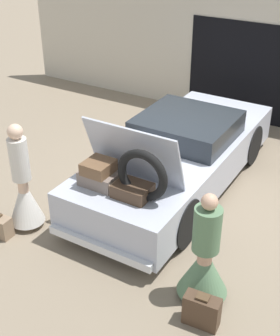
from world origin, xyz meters
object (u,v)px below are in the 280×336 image
object	(u,v)px
car	(178,157)
person_left	(24,191)
person_right	(204,262)
suitcase_beside_right_person	(202,311)

from	to	relation	value
car	person_left	xyz separation A→B (m)	(-1.48, -2.21, 0.03)
person_right	suitcase_beside_right_person	distance (m)	0.59
person_left	suitcase_beside_right_person	world-z (taller)	person_left
car	suitcase_beside_right_person	xyz separation A→B (m)	(1.67, -2.63, -0.38)
person_left	suitcase_beside_right_person	distance (m)	3.20
person_left	person_right	xyz separation A→B (m)	(2.95, 0.02, -0.08)
car	person_right	size ratio (longest dim) A/B	3.12
person_right	car	bearing A→B (deg)	39.70
car	suitcase_beside_right_person	size ratio (longest dim) A/B	10.74
person_left	person_right	bearing A→B (deg)	77.15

